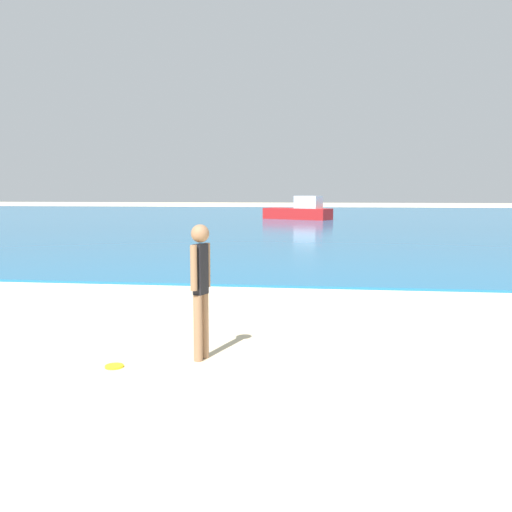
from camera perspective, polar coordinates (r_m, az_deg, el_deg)
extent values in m
cube|color=#1E6B9E|center=(42.28, 5.87, 3.79)|extent=(160.00, 60.00, 0.06)
cylinder|color=#936B4C|center=(7.15, -5.97, -7.38)|extent=(0.11, 0.11, 0.86)
cylinder|color=#936B4C|center=(7.28, -5.33, -7.13)|extent=(0.11, 0.11, 0.86)
cube|color=black|center=(7.07, -5.72, -1.36)|extent=(0.18, 0.23, 0.64)
sphere|color=#936B4C|center=(7.02, -5.76, 2.32)|extent=(0.23, 0.23, 0.23)
cylinder|color=#936B4C|center=(6.93, -6.41, -1.23)|extent=(0.09, 0.09, 0.57)
cylinder|color=#936B4C|center=(7.20, -5.05, -0.92)|extent=(0.09, 0.09, 0.57)
cylinder|color=yellow|center=(7.19, -14.35, -10.91)|extent=(0.23, 0.23, 0.03)
cube|color=red|center=(41.44, 4.26, 4.36)|extent=(5.28, 3.72, 0.81)
cube|color=silver|center=(40.97, 5.39, 5.53)|extent=(2.15, 1.84, 0.92)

